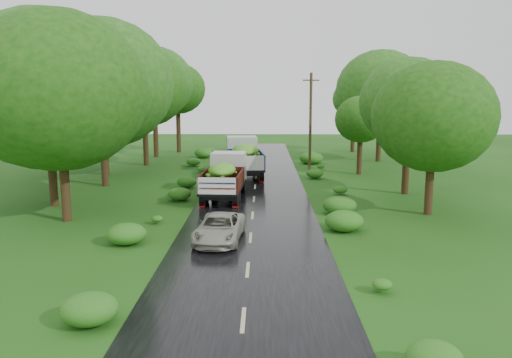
{
  "coord_description": "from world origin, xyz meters",
  "views": [
    {
      "loc": [
        0.55,
        -16.95,
        6.22
      ],
      "look_at": [
        0.16,
        9.27,
        1.7
      ],
      "focal_mm": 35.0,
      "sensor_mm": 36.0,
      "label": 1
    }
  ],
  "objects_px": {
    "truck_near": "(225,174)",
    "truck_far": "(244,155)",
    "car": "(219,228)",
    "utility_pole": "(310,122)"
  },
  "relations": [
    {
      "from": "car",
      "to": "utility_pole",
      "type": "xyz_separation_m",
      "value": [
        5.56,
        18.95,
        3.44
      ]
    },
    {
      "from": "truck_near",
      "to": "utility_pole",
      "type": "height_order",
      "value": "utility_pole"
    },
    {
      "from": "truck_far",
      "to": "utility_pole",
      "type": "bearing_deg",
      "value": 15.03
    },
    {
      "from": "truck_far",
      "to": "car",
      "type": "distance_m",
      "value": 16.94
    },
    {
      "from": "truck_far",
      "to": "car",
      "type": "height_order",
      "value": "truck_far"
    },
    {
      "from": "truck_far",
      "to": "car",
      "type": "xyz_separation_m",
      "value": [
        -0.38,
        -16.9,
        -1.03
      ]
    },
    {
      "from": "car",
      "to": "utility_pole",
      "type": "relative_size",
      "value": 0.52
    },
    {
      "from": "utility_pole",
      "to": "car",
      "type": "bearing_deg",
      "value": -125.25
    },
    {
      "from": "truck_near",
      "to": "truck_far",
      "type": "distance_m",
      "value": 8.07
    },
    {
      "from": "truck_near",
      "to": "truck_far",
      "type": "relative_size",
      "value": 0.88
    }
  ]
}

